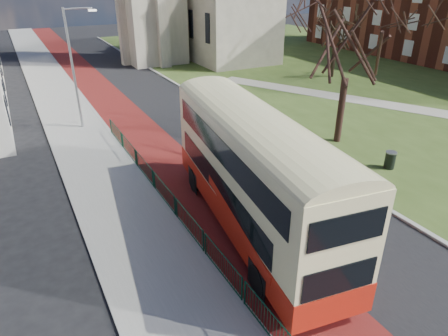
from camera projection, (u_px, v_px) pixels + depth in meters
ground at (279, 246)px, 16.44m from camera, size 160.00×160.00×0.00m
road_carriageway at (153, 108)px, 32.89m from camera, size 9.00×120.00×0.01m
bus_lane at (121, 113)px, 31.74m from camera, size 3.40×120.00×0.01m
pavement_west at (71, 120)px, 30.11m from camera, size 4.00×120.00×0.12m
kerb_west at (98, 116)px, 30.96m from camera, size 0.25×120.00×0.13m
kerb_east at (194, 95)px, 36.39m from camera, size 0.25×80.00×0.13m
grass_green at (356, 72)px, 44.82m from camera, size 40.00×80.00×0.04m
footpath at (408, 108)px, 32.78m from camera, size 18.84×32.82×0.03m
pedestrian_railing at (175, 207)px, 18.11m from camera, size 0.07×24.00×1.12m
streetlamp at (74, 63)px, 26.80m from camera, size 2.13×0.18×8.00m
bus at (253, 169)px, 16.24m from camera, size 4.52×12.57×5.14m
winter_tree_near at (353, 22)px, 23.21m from camera, size 8.24×8.24×10.76m
winter_tree_far at (338, 24)px, 40.38m from camera, size 5.42×5.42×7.74m
litter_bin at (390, 160)px, 22.63m from camera, size 0.64×0.64×1.00m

